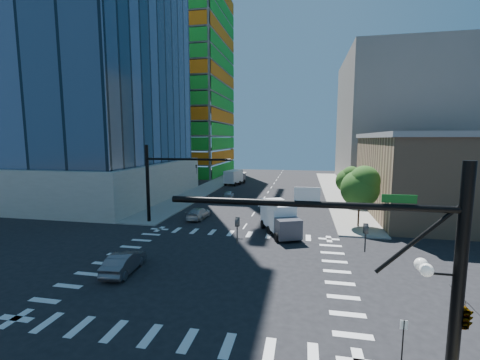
# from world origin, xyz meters

# --- Properties ---
(ground) EXTENTS (160.00, 160.00, 0.00)m
(ground) POSITION_xyz_m (0.00, 0.00, 0.00)
(ground) COLOR black
(ground) RESTS_ON ground
(road_markings) EXTENTS (20.00, 20.00, 0.01)m
(road_markings) POSITION_xyz_m (0.00, 0.00, 0.01)
(road_markings) COLOR silver
(road_markings) RESTS_ON ground
(sidewalk_ne) EXTENTS (5.00, 60.00, 0.15)m
(sidewalk_ne) POSITION_xyz_m (12.50, 40.00, 0.07)
(sidewalk_ne) COLOR gray
(sidewalk_ne) RESTS_ON ground
(sidewalk_nw) EXTENTS (5.00, 60.00, 0.15)m
(sidewalk_nw) POSITION_xyz_m (-12.50, 40.00, 0.07)
(sidewalk_nw) COLOR gray
(sidewalk_nw) RESTS_ON ground
(construction_building) EXTENTS (25.16, 34.50, 70.60)m
(construction_building) POSITION_xyz_m (-27.41, 61.93, 24.61)
(construction_building) COLOR gray
(construction_building) RESTS_ON ground
(commercial_building) EXTENTS (20.50, 22.50, 10.60)m
(commercial_building) POSITION_xyz_m (25.00, 22.00, 5.31)
(commercial_building) COLOR #9A7859
(commercial_building) RESTS_ON ground
(bg_building_ne) EXTENTS (24.00, 30.00, 28.00)m
(bg_building_ne) POSITION_xyz_m (27.00, 55.00, 14.00)
(bg_building_ne) COLOR slate
(bg_building_ne) RESTS_ON ground
(signal_mast_se) EXTENTS (10.51, 2.48, 9.00)m
(signal_mast_se) POSITION_xyz_m (10.60, -11.50, 5.01)
(signal_mast_se) COLOR black
(signal_mast_se) RESTS_ON sidewalk_se
(signal_mast_nw) EXTENTS (10.20, 0.40, 9.00)m
(signal_mast_nw) POSITION_xyz_m (-10.00, 11.50, 5.49)
(signal_mast_nw) COLOR black
(signal_mast_nw) RESTS_ON sidewalk_nw
(tree_south) EXTENTS (4.16, 4.16, 6.82)m
(tree_south) POSITION_xyz_m (12.63, 13.90, 4.69)
(tree_south) COLOR #382316
(tree_south) RESTS_ON sidewalk_ne
(tree_north) EXTENTS (3.54, 3.52, 5.78)m
(tree_north) POSITION_xyz_m (12.93, 25.90, 3.99)
(tree_north) COLOR #382316
(tree_north) RESTS_ON sidewalk_ne
(no_parking_sign) EXTENTS (0.30, 0.06, 2.20)m
(no_parking_sign) POSITION_xyz_m (10.70, -9.00, 1.38)
(no_parking_sign) COLOR black
(no_parking_sign) RESTS_ON ground
(car_nb_far) EXTENTS (2.86, 5.54, 1.49)m
(car_nb_far) POSITION_xyz_m (2.21, 20.81, 0.75)
(car_nb_far) COLOR black
(car_nb_far) RESTS_ON ground
(car_sb_near) EXTENTS (2.09, 4.82, 1.38)m
(car_sb_near) POSITION_xyz_m (-6.30, 14.36, 0.69)
(car_sb_near) COLOR #B8B8B8
(car_sb_near) RESTS_ON ground
(car_sb_mid) EXTENTS (2.01, 4.03, 1.32)m
(car_sb_mid) POSITION_xyz_m (-5.73, 28.31, 0.66)
(car_sb_mid) COLOR #B0B4B8
(car_sb_mid) RESTS_ON ground
(car_sb_cross) EXTENTS (2.01, 4.73, 1.52)m
(car_sb_cross) POSITION_xyz_m (-6.52, -2.15, 0.76)
(car_sb_cross) COLOR #55545A
(car_sb_cross) RESTS_ON ground
(box_truck_near) EXTENTS (4.77, 6.62, 3.19)m
(box_truck_near) POSITION_xyz_m (4.15, 9.70, 1.41)
(box_truck_near) COLOR black
(box_truck_near) RESTS_ON ground
(box_truck_far) EXTENTS (3.80, 6.43, 3.16)m
(box_truck_far) POSITION_xyz_m (-8.16, 44.82, 1.40)
(box_truck_far) COLOR black
(box_truck_far) RESTS_ON ground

